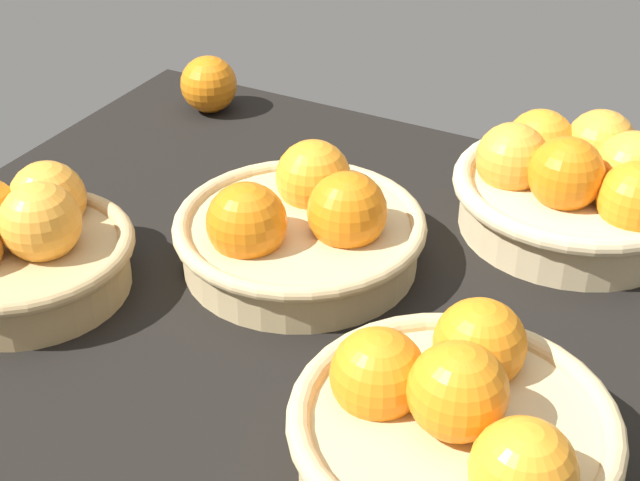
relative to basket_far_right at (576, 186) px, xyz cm
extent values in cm
cube|color=black|center=(-21.08, -21.37, -6.34)|extent=(84.00, 72.00, 3.00)
cylinder|color=#D3BC8C|center=(0.07, -0.42, -2.24)|extent=(23.59, 23.59, 5.20)
torus|color=#D3BC8C|center=(0.07, -0.42, 0.36)|extent=(25.63, 25.63, 2.04)
sphere|color=#F49E33|center=(4.88, 2.23, 2.36)|extent=(7.61, 7.61, 7.61)
sphere|color=orange|center=(-0.53, -3.67, 3.11)|extent=(7.61, 7.61, 7.61)
sphere|color=#F49E33|center=(-6.66, -1.82, 2.42)|extent=(7.61, 7.61, 7.61)
sphere|color=#F49E33|center=(0.57, 6.41, 2.08)|extent=(7.61, 7.61, 7.61)
sphere|color=orange|center=(6.52, -3.49, 2.01)|extent=(7.61, 7.61, 7.61)
sphere|color=orange|center=(-5.42, 4.35, 1.64)|extent=(7.61, 7.61, 7.61)
cylinder|color=tan|center=(-42.98, -35.75, -2.43)|extent=(19.22, 19.22, 4.81)
torus|color=tan|center=(-42.98, -35.75, -0.03)|extent=(20.90, 20.90, 1.68)
sphere|color=#F49E33|center=(-44.85, -29.86, 1.65)|extent=(7.59, 7.59, 7.59)
sphere|color=#F49E33|center=(-41.13, -34.79, 2.79)|extent=(7.59, 7.59, 7.59)
cylinder|color=tan|center=(-22.19, -19.56, -2.58)|extent=(23.43, 23.43, 4.51)
torus|color=tan|center=(-22.19, -19.56, -0.33)|extent=(25.08, 25.08, 1.65)
sphere|color=orange|center=(-23.86, -13.62, 1.54)|extent=(7.80, 7.80, 7.80)
sphere|color=orange|center=(-17.52, -18.55, 1.90)|extent=(7.80, 7.80, 7.80)
sphere|color=orange|center=(-25.23, -24.42, 1.64)|extent=(7.80, 7.80, 7.80)
cylinder|color=tan|center=(1.34, -38.88, -2.22)|extent=(22.84, 22.84, 5.24)
torus|color=tan|center=(1.34, -38.88, 0.40)|extent=(24.66, 24.66, 1.82)
sphere|color=orange|center=(1.48, -39.17, 3.55)|extent=(7.34, 7.34, 7.34)
sphere|color=orange|center=(-4.92, -38.68, 2.05)|extent=(7.34, 7.34, 7.34)
sphere|color=orange|center=(7.63, -42.98, 2.17)|extent=(7.34, 7.34, 7.34)
sphere|color=orange|center=(0.61, -31.89, 2.21)|extent=(7.34, 7.34, 7.34)
sphere|color=orange|center=(-49.89, 6.00, -1.13)|extent=(7.41, 7.41, 7.41)
camera|label=1|loc=(16.12, -87.74, 48.87)|focal=52.78mm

